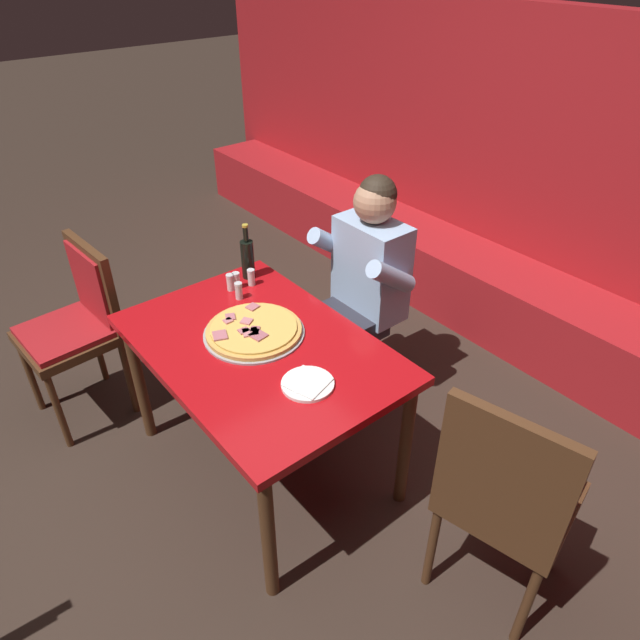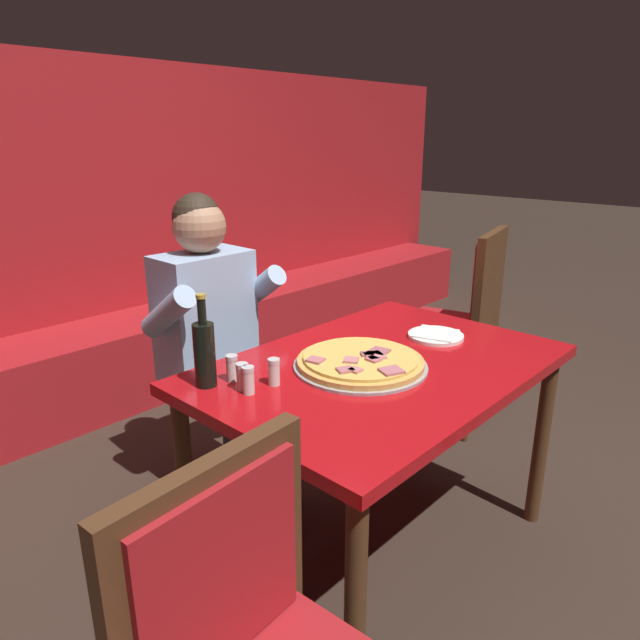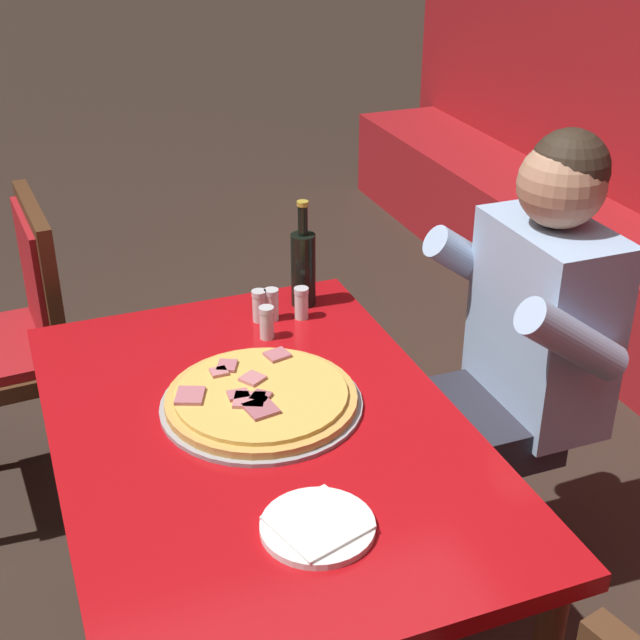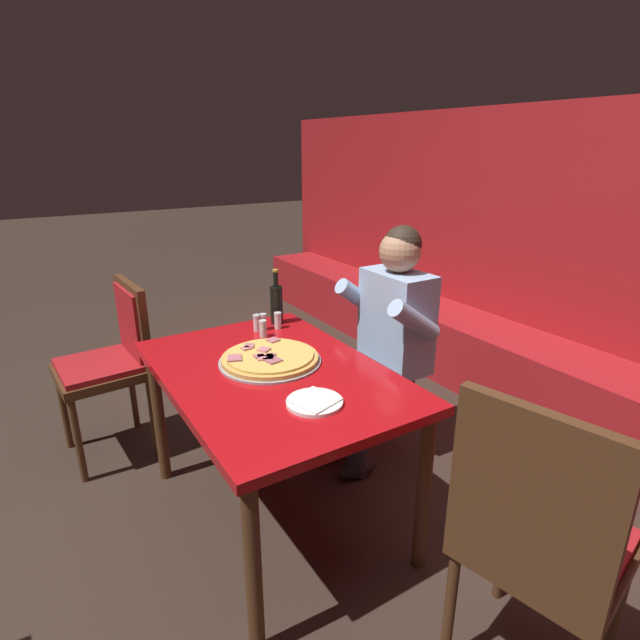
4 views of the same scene
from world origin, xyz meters
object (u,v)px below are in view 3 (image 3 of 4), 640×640
Objects in this scene: plate_white_paper at (315,526)px; diner_seated_blue_shirt at (511,354)px; shaker_parmesan at (267,324)px; shaker_red_pepper_flakes at (301,305)px; main_dining_table at (261,460)px; shaker_black_pepper at (259,307)px; dining_chair_by_booth at (7,334)px; pizza at (261,399)px; beer_bottle at (303,266)px; shaker_oregano at (272,306)px.

diner_seated_blue_shirt is (-0.49, 0.71, -0.05)m from plate_white_paper.
shaker_red_pepper_flakes is at bearing 120.75° from shaker_parmesan.
diner_seated_blue_shirt reaches higher than main_dining_table.
shaker_black_pepper is 0.83m from dining_chair_by_booth.
beer_bottle is (-0.43, 0.26, 0.09)m from pizza.
shaker_black_pepper is (0.05, -0.14, -0.07)m from beer_bottle.
dining_chair_by_booth is at bearing -133.89° from shaker_parmesan.
shaker_oregano reaches higher than main_dining_table.
shaker_red_pepper_flakes is at bearing 77.36° from shaker_black_pepper.
beer_bottle is 0.14m from shaker_oregano.
shaker_oregano reaches higher than pizza.
beer_bottle is at bearing 161.31° from plate_white_paper.
pizza is at bearing -30.70° from beer_bottle.
shaker_black_pepper is 0.09m from shaker_parmesan.
dining_chair_by_booth reaches higher than pizza.
shaker_red_pepper_flakes is 1.00× the size of shaker_parmesan.
shaker_black_pepper reaches higher than plate_white_paper.
plate_white_paper is at bearing -11.07° from shaker_parmesan.
shaker_red_pepper_flakes is (0.08, -0.03, -0.07)m from beer_bottle.
plate_white_paper is 1.40m from dining_chair_by_booth.
beer_bottle is 3.40× the size of shaker_oregano.
shaker_parmesan is at bearing -25.35° from shaker_oregano.
shaker_parmesan is at bearing 168.93° from plate_white_paper.
shaker_parmesan is at bearing -45.99° from beer_bottle.
shaker_red_pepper_flakes and shaker_parmesan have the same top height.
shaker_black_pepper is (-0.38, 0.12, 0.02)m from pizza.
shaker_black_pepper is 0.65m from diner_seated_blue_shirt.
pizza reaches higher than main_dining_table.
pizza is 0.31m from shaker_parmesan.
shaker_parmesan is (0.07, -0.12, 0.00)m from shaker_red_pepper_flakes.
main_dining_table is 0.13m from pizza.
main_dining_table is 0.50m from shaker_oregano.
shaker_red_pepper_flakes is at bearing 147.93° from pizza.
shaker_parmesan is 0.09× the size of dining_chair_by_booth.
shaker_black_pepper is at bearing -102.64° from shaker_red_pepper_flakes.
diner_seated_blue_shirt reaches higher than dining_chair_by_booth.
dining_chair_by_booth is (-0.88, -0.51, -0.19)m from pizza.
plate_white_paper is at bearing -4.24° from pizza.
shaker_oregano is 0.03m from shaker_black_pepper.
shaker_oregano and shaker_parmesan have the same top height.
diner_seated_blue_shirt reaches higher than shaker_oregano.
diner_seated_blue_shirt is at bearing 68.82° from shaker_parmesan.
shaker_black_pepper is 0.09× the size of dining_chair_by_booth.
shaker_black_pepper and shaker_parmesan have the same top height.
shaker_oregano is 0.10m from shaker_parmesan.
shaker_black_pepper is (-0.46, 0.14, 0.12)m from main_dining_table.
beer_bottle is at bearing 150.92° from main_dining_table.
shaker_oregano is 0.62m from diner_seated_blue_shirt.
main_dining_table is at bearing -20.11° from shaker_parmesan.
beer_bottle is 0.30× the size of dining_chair_by_booth.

